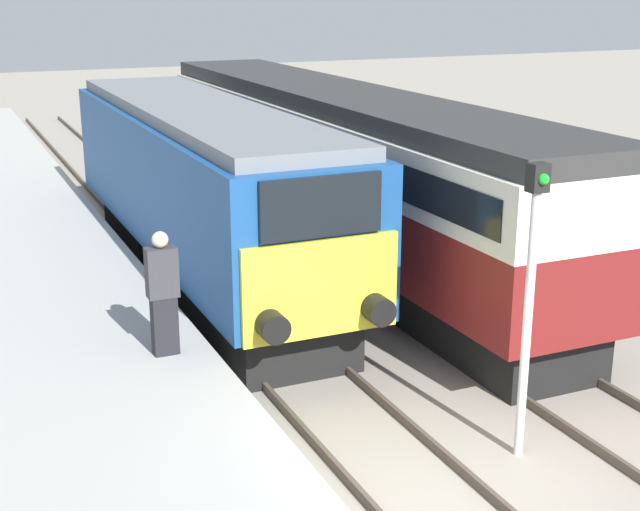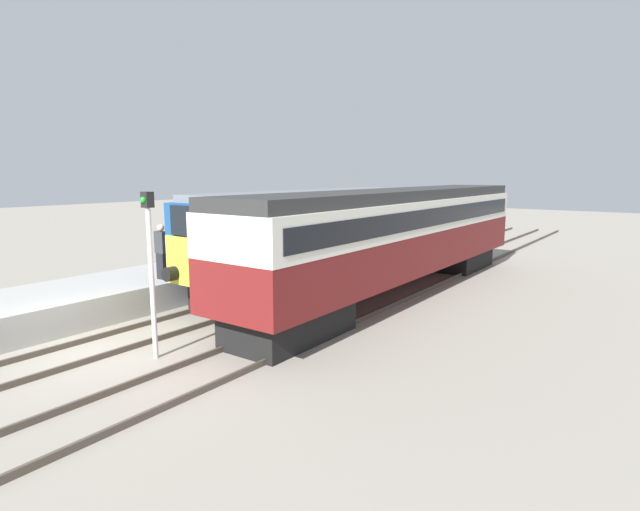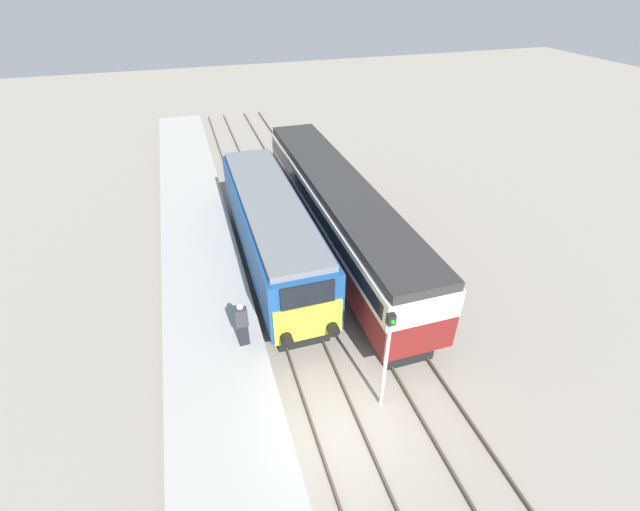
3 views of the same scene
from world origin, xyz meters
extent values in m
plane|color=gray|center=(0.00, 0.00, 0.00)|extent=(120.00, 120.00, 0.00)
cube|color=#A8A8A3|center=(-3.30, 8.00, 0.45)|extent=(3.50, 50.00, 0.89)
cube|color=#4C4238|center=(-0.72, 5.00, 0.07)|extent=(0.07, 60.00, 0.14)
cube|color=#4C4238|center=(0.72, 5.00, 0.07)|extent=(0.07, 60.00, 0.14)
cube|color=#4C4238|center=(2.68, 5.00, 0.07)|extent=(0.07, 60.00, 0.14)
cube|color=#4C4238|center=(4.12, 5.00, 0.07)|extent=(0.07, 60.00, 0.14)
cube|color=black|center=(0.00, 5.84, 0.50)|extent=(2.03, 4.00, 1.00)
cube|color=black|center=(0.00, 12.95, 0.50)|extent=(2.03, 4.00, 1.00)
cube|color=navy|center=(0.00, 9.40, 2.24)|extent=(2.70, 12.11, 2.48)
cube|color=yellow|center=(0.00, 3.30, 1.75)|extent=(2.48, 0.10, 1.49)
cube|color=black|center=(0.00, 3.30, 2.99)|extent=(1.89, 0.10, 0.89)
cube|color=slate|center=(0.00, 9.40, 3.60)|extent=(2.38, 11.62, 0.24)
cylinder|color=black|center=(-0.85, 3.09, 1.35)|extent=(0.44, 0.35, 0.44)
cylinder|color=black|center=(0.85, 3.09, 1.35)|extent=(0.44, 0.35, 0.44)
cube|color=black|center=(3.40, 3.64, 0.47)|extent=(1.89, 3.60, 0.95)
cube|color=black|center=(3.40, 16.23, 0.47)|extent=(1.89, 3.60, 0.95)
cube|color=maroon|center=(3.40, 9.93, 1.65)|extent=(2.70, 16.99, 1.41)
cube|color=silver|center=(3.40, 9.93, 2.91)|extent=(2.71, 16.99, 1.10)
cube|color=black|center=(3.40, 9.93, 2.91)|extent=(2.75, 16.31, 0.61)
cube|color=#2D2D2D|center=(3.40, 9.93, 3.64)|extent=(2.48, 16.99, 0.36)
cube|color=black|center=(-2.23, 3.84, 1.33)|extent=(0.36, 0.24, 0.87)
cube|color=#333338|center=(-2.23, 3.84, 2.13)|extent=(0.44, 0.26, 0.73)
sphere|color=beige|center=(-2.23, 3.84, 2.61)|extent=(0.24, 0.24, 0.24)
cylinder|color=silver|center=(1.70, 0.63, 1.80)|extent=(0.12, 0.12, 3.60)
cube|color=black|center=(1.70, 0.63, 3.78)|extent=(0.24, 0.20, 0.36)
sphere|color=green|center=(1.70, 0.52, 3.78)|extent=(0.14, 0.14, 0.14)
camera|label=1|loc=(-5.06, -8.01, 6.03)|focal=50.00mm
camera|label=2|loc=(11.58, -6.30, 4.36)|focal=28.00mm
camera|label=3|loc=(-2.93, -7.33, 12.11)|focal=24.00mm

